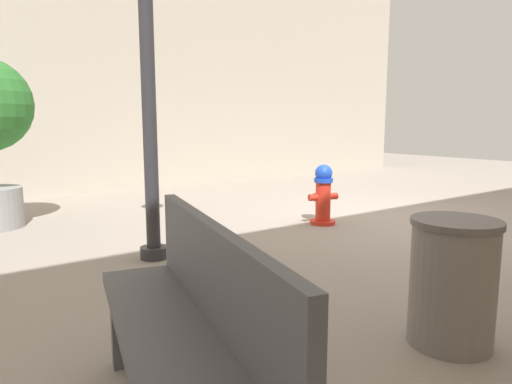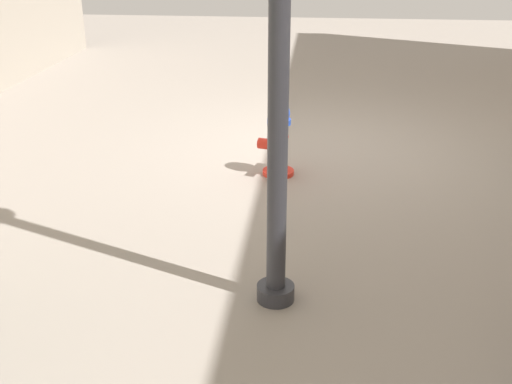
% 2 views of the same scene
% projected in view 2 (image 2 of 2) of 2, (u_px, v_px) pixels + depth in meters
% --- Properties ---
extents(ground_plane, '(23.40, 23.40, 0.00)m').
position_uv_depth(ground_plane, '(325.00, 148.00, 7.86)').
color(ground_plane, gray).
extents(fire_hydrant, '(0.41, 0.44, 0.82)m').
position_uv_depth(fire_hydrant, '(278.00, 139.00, 6.87)').
color(fire_hydrant, red).
rests_on(fire_hydrant, ground_plane).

